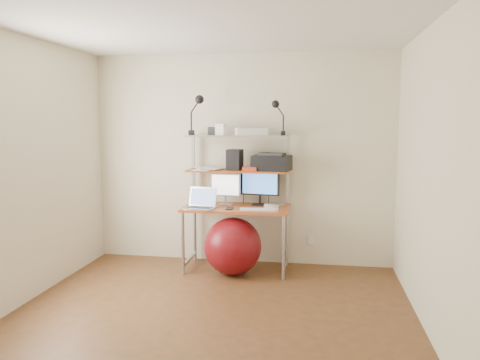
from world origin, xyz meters
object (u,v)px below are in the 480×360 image
at_px(monitor_silver, 225,187).
at_px(printer, 272,162).
at_px(monitor_black, 260,185).
at_px(exercise_ball, 233,246).
at_px(laptop, 201,204).

relative_size(monitor_silver, printer, 0.85).
distance_m(monitor_black, printer, 0.31).
xyz_separation_m(monitor_silver, printer, (0.53, 0.02, 0.30)).
bearing_deg(monitor_black, monitor_silver, -164.13).
bearing_deg(exercise_ball, monitor_black, 50.79).
bearing_deg(printer, laptop, -150.74).
relative_size(monitor_black, exercise_ball, 0.72).
relative_size(monitor_black, printer, 0.99).
bearing_deg(exercise_ball, laptop, 176.18).
height_order(monitor_silver, exercise_ball, monitor_silver).
xyz_separation_m(monitor_black, laptop, (-0.62, -0.30, -0.18)).
bearing_deg(exercise_ball, printer, 35.56).
bearing_deg(monitor_black, printer, -6.45).
bearing_deg(laptop, monitor_silver, 57.71).
xyz_separation_m(laptop, exercise_ball, (0.36, -0.02, -0.47)).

